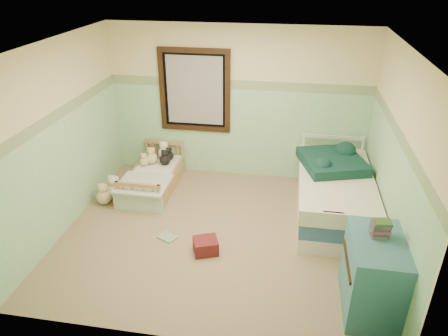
% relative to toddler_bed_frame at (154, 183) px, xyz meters
% --- Properties ---
extents(floor, '(4.20, 3.60, 0.02)m').
position_rel_toddler_bed_frame_xyz_m(floor, '(1.26, -1.05, -0.10)').
color(floor, '#8B7A58').
rests_on(floor, ground).
extents(ceiling, '(4.20, 3.60, 0.02)m').
position_rel_toddler_bed_frame_xyz_m(ceiling, '(1.26, -1.05, 2.42)').
color(ceiling, silver).
rests_on(ceiling, wall_back).
extents(wall_back, '(4.20, 0.04, 2.50)m').
position_rel_toddler_bed_frame_xyz_m(wall_back, '(1.26, 0.75, 1.16)').
color(wall_back, beige).
rests_on(wall_back, floor).
extents(wall_front, '(4.20, 0.04, 2.50)m').
position_rel_toddler_bed_frame_xyz_m(wall_front, '(1.26, -2.85, 1.16)').
color(wall_front, beige).
rests_on(wall_front, floor).
extents(wall_left, '(0.04, 3.60, 2.50)m').
position_rel_toddler_bed_frame_xyz_m(wall_left, '(-0.84, -1.05, 1.16)').
color(wall_left, beige).
rests_on(wall_left, floor).
extents(wall_right, '(0.04, 3.60, 2.50)m').
position_rel_toddler_bed_frame_xyz_m(wall_right, '(3.36, -1.05, 1.16)').
color(wall_right, beige).
rests_on(wall_right, floor).
extents(wainscot_mint, '(4.20, 0.01, 1.50)m').
position_rel_toddler_bed_frame_xyz_m(wainscot_mint, '(1.26, 0.74, 0.66)').
color(wainscot_mint, '#89C48B').
rests_on(wainscot_mint, floor).
extents(border_strip, '(4.20, 0.01, 0.15)m').
position_rel_toddler_bed_frame_xyz_m(border_strip, '(1.26, 0.74, 1.49)').
color(border_strip, '#3F684B').
rests_on(border_strip, wall_back).
extents(window_frame, '(1.16, 0.06, 1.36)m').
position_rel_toddler_bed_frame_xyz_m(window_frame, '(0.56, 0.71, 1.36)').
color(window_frame, black).
rests_on(window_frame, wall_back).
extents(window_blinds, '(0.92, 0.01, 1.12)m').
position_rel_toddler_bed_frame_xyz_m(window_blinds, '(0.56, 0.72, 1.36)').
color(window_blinds, '#B2B2B0').
rests_on(window_blinds, window_frame).
extents(toddler_bed_frame, '(0.70, 1.40, 0.18)m').
position_rel_toddler_bed_frame_xyz_m(toddler_bed_frame, '(0.00, 0.00, 0.00)').
color(toddler_bed_frame, '#A96E48').
rests_on(toddler_bed_frame, floor).
extents(toddler_mattress, '(0.64, 1.34, 0.12)m').
position_rel_toddler_bed_frame_xyz_m(toddler_mattress, '(0.00, 0.00, 0.15)').
color(toddler_mattress, white).
rests_on(toddler_mattress, toddler_bed_frame).
extents(patchwork_quilt, '(0.76, 0.70, 0.03)m').
position_rel_toddler_bed_frame_xyz_m(patchwork_quilt, '(0.00, -0.43, 0.22)').
color(patchwork_quilt, '#7CA7C0').
rests_on(patchwork_quilt, toddler_mattress).
extents(plush_bed_brown, '(0.18, 0.18, 0.18)m').
position_rel_toddler_bed_frame_xyz_m(plush_bed_brown, '(-0.15, 0.50, 0.30)').
color(plush_bed_brown, brown).
rests_on(plush_bed_brown, toddler_mattress).
extents(plush_bed_white, '(0.21, 0.21, 0.21)m').
position_rel_toddler_bed_frame_xyz_m(plush_bed_white, '(0.05, 0.50, 0.32)').
color(plush_bed_white, white).
rests_on(plush_bed_white, toddler_mattress).
extents(plush_bed_tan, '(0.20, 0.20, 0.20)m').
position_rel_toddler_bed_frame_xyz_m(plush_bed_tan, '(-0.10, 0.28, 0.31)').
color(plush_bed_tan, beige).
rests_on(plush_bed_tan, toddler_mattress).
extents(plush_bed_dark, '(0.18, 0.18, 0.18)m').
position_rel_toddler_bed_frame_xyz_m(plush_bed_dark, '(0.13, 0.28, 0.30)').
color(plush_bed_dark, black).
rests_on(plush_bed_dark, toddler_mattress).
extents(plush_floor_cream, '(0.26, 0.26, 0.26)m').
position_rel_toddler_bed_frame_xyz_m(plush_floor_cream, '(-0.49, -0.40, 0.04)').
color(plush_floor_cream, beige).
rests_on(plush_floor_cream, floor).
extents(plush_floor_tan, '(0.23, 0.23, 0.23)m').
position_rel_toddler_bed_frame_xyz_m(plush_floor_tan, '(-0.59, -0.59, 0.03)').
color(plush_floor_tan, beige).
rests_on(plush_floor_tan, floor).
extents(twin_bed_frame, '(0.97, 1.95, 0.22)m').
position_rel_toddler_bed_frame_xyz_m(twin_bed_frame, '(2.81, -0.35, 0.02)').
color(twin_bed_frame, white).
rests_on(twin_bed_frame, floor).
extents(twin_boxspring, '(0.97, 1.95, 0.22)m').
position_rel_toddler_bed_frame_xyz_m(twin_boxspring, '(2.81, -0.35, 0.24)').
color(twin_boxspring, navy).
rests_on(twin_boxspring, twin_bed_frame).
extents(twin_mattress, '(1.01, 1.99, 0.22)m').
position_rel_toddler_bed_frame_xyz_m(twin_mattress, '(2.81, -0.35, 0.46)').
color(twin_mattress, white).
rests_on(twin_mattress, twin_boxspring).
extents(teal_blanket, '(1.05, 1.08, 0.14)m').
position_rel_toddler_bed_frame_xyz_m(teal_blanket, '(2.76, -0.05, 0.64)').
color(teal_blanket, black).
rests_on(teal_blanket, twin_mattress).
extents(dresser, '(0.54, 0.86, 0.86)m').
position_rel_toddler_bed_frame_xyz_m(dresser, '(3.08, -2.09, 0.34)').
color(dresser, teal).
rests_on(dresser, floor).
extents(book_stack, '(0.18, 0.15, 0.17)m').
position_rel_toddler_bed_frame_xyz_m(book_stack, '(3.08, -2.00, 0.86)').
color(book_stack, brown).
rests_on(book_stack, dresser).
extents(red_pillow, '(0.38, 0.35, 0.19)m').
position_rel_toddler_bed_frame_xyz_m(red_pillow, '(1.18, -1.48, 0.00)').
color(red_pillow, maroon).
rests_on(red_pillow, floor).
extents(floor_book, '(0.29, 0.26, 0.02)m').
position_rel_toddler_bed_frame_xyz_m(floor_book, '(0.61, -1.27, -0.08)').
color(floor_book, gold).
rests_on(floor_book, floor).
extents(extra_plush_0, '(0.15, 0.15, 0.15)m').
position_rel_toddler_bed_frame_xyz_m(extra_plush_0, '(-0.20, 0.18, 0.29)').
color(extra_plush_0, beige).
rests_on(extra_plush_0, toddler_mattress).
extents(extra_plush_1, '(0.15, 0.15, 0.15)m').
position_rel_toddler_bed_frame_xyz_m(extra_plush_1, '(0.15, 0.47, 0.29)').
color(extra_plush_1, black).
rests_on(extra_plush_1, toddler_mattress).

